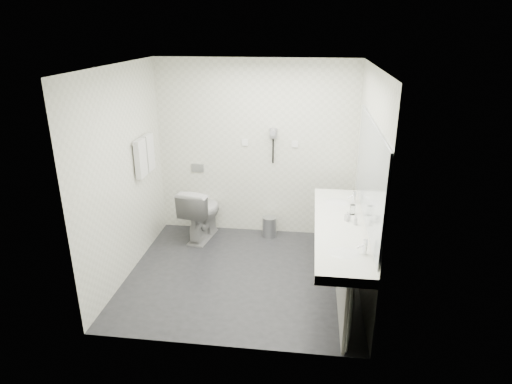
# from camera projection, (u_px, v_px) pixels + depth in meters

# --- Properties ---
(floor) EXTENTS (2.80, 2.80, 0.00)m
(floor) POSITION_uv_depth(u_px,v_px,m) (242.00, 275.00, 5.44)
(floor) COLOR #26262A
(floor) RESTS_ON ground
(ceiling) EXTENTS (2.80, 2.80, 0.00)m
(ceiling) POSITION_uv_depth(u_px,v_px,m) (240.00, 66.00, 4.55)
(ceiling) COLOR white
(ceiling) RESTS_ON wall_back
(wall_back) EXTENTS (2.80, 0.00, 2.80)m
(wall_back) POSITION_uv_depth(u_px,v_px,m) (256.00, 150.00, 6.20)
(wall_back) COLOR silver
(wall_back) RESTS_ON floor
(wall_front) EXTENTS (2.80, 0.00, 2.80)m
(wall_front) POSITION_uv_depth(u_px,v_px,m) (218.00, 229.00, 3.79)
(wall_front) COLOR silver
(wall_front) RESTS_ON floor
(wall_left) EXTENTS (0.00, 2.60, 2.60)m
(wall_left) POSITION_uv_depth(u_px,v_px,m) (124.00, 175.00, 5.16)
(wall_left) COLOR silver
(wall_left) RESTS_ON floor
(wall_right) EXTENTS (0.00, 2.60, 2.60)m
(wall_right) POSITION_uv_depth(u_px,v_px,m) (367.00, 185.00, 4.83)
(wall_right) COLOR silver
(wall_right) RESTS_ON floor
(vanity_counter) EXTENTS (0.55, 2.20, 0.10)m
(vanity_counter) POSITION_uv_depth(u_px,v_px,m) (340.00, 228.00, 4.84)
(vanity_counter) COLOR white
(vanity_counter) RESTS_ON floor
(vanity_panel) EXTENTS (0.03, 2.15, 0.75)m
(vanity_panel) POSITION_uv_depth(u_px,v_px,m) (340.00, 262.00, 4.99)
(vanity_panel) COLOR gray
(vanity_panel) RESTS_ON floor
(vanity_post_near) EXTENTS (0.06, 0.06, 0.75)m
(vanity_post_near) POSITION_uv_depth(u_px,v_px,m) (349.00, 320.00, 4.02)
(vanity_post_near) COLOR silver
(vanity_post_near) RESTS_ON floor
(vanity_post_far) EXTENTS (0.06, 0.06, 0.75)m
(vanity_post_far) POSITION_uv_depth(u_px,v_px,m) (338.00, 224.00, 5.95)
(vanity_post_far) COLOR silver
(vanity_post_far) RESTS_ON floor
(mirror) EXTENTS (0.02, 2.20, 1.05)m
(mirror) POSITION_uv_depth(u_px,v_px,m) (369.00, 173.00, 4.58)
(mirror) COLOR #B2BCC6
(mirror) RESTS_ON wall_right
(basin_near) EXTENTS (0.40, 0.31, 0.05)m
(basin_near) POSITION_uv_depth(u_px,v_px,m) (344.00, 254.00, 4.22)
(basin_near) COLOR white
(basin_near) RESTS_ON vanity_counter
(basin_far) EXTENTS (0.40, 0.31, 0.05)m
(basin_far) POSITION_uv_depth(u_px,v_px,m) (337.00, 203.00, 5.43)
(basin_far) COLOR white
(basin_far) RESTS_ON vanity_counter
(faucet_near) EXTENTS (0.04, 0.04, 0.15)m
(faucet_near) POSITION_uv_depth(u_px,v_px,m) (365.00, 247.00, 4.17)
(faucet_near) COLOR silver
(faucet_near) RESTS_ON vanity_counter
(faucet_far) EXTENTS (0.04, 0.04, 0.15)m
(faucet_far) POSITION_uv_depth(u_px,v_px,m) (354.00, 197.00, 5.38)
(faucet_far) COLOR silver
(faucet_far) RESTS_ON vanity_counter
(soap_bottle_a) EXTENTS (0.07, 0.07, 0.11)m
(soap_bottle_a) POSITION_uv_depth(u_px,v_px,m) (348.00, 216.00, 4.88)
(soap_bottle_a) COLOR silver
(soap_bottle_a) RESTS_ON vanity_counter
(soap_bottle_c) EXTENTS (0.06, 0.06, 0.11)m
(soap_bottle_c) POSITION_uv_depth(u_px,v_px,m) (356.00, 220.00, 4.79)
(soap_bottle_c) COLOR silver
(soap_bottle_c) RESTS_ON vanity_counter
(glass_left) EXTENTS (0.07, 0.07, 0.12)m
(glass_left) POSITION_uv_depth(u_px,v_px,m) (352.00, 210.00, 5.06)
(glass_left) COLOR silver
(glass_left) RESTS_ON vanity_counter
(toilet) EXTENTS (0.56, 0.84, 0.78)m
(toilet) POSITION_uv_depth(u_px,v_px,m) (201.00, 212.00, 6.28)
(toilet) COLOR white
(toilet) RESTS_ON floor
(flush_plate) EXTENTS (0.18, 0.02, 0.12)m
(flush_plate) POSITION_uv_depth(u_px,v_px,m) (198.00, 168.00, 6.39)
(flush_plate) COLOR #B2B5BA
(flush_plate) RESTS_ON wall_back
(pedal_bin) EXTENTS (0.23, 0.23, 0.28)m
(pedal_bin) POSITION_uv_depth(u_px,v_px,m) (269.00, 227.00, 6.40)
(pedal_bin) COLOR #B2B5BA
(pedal_bin) RESTS_ON floor
(bin_lid) EXTENTS (0.20, 0.20, 0.02)m
(bin_lid) POSITION_uv_depth(u_px,v_px,m) (270.00, 218.00, 6.34)
(bin_lid) COLOR #B2B5BA
(bin_lid) RESTS_ON pedal_bin
(towel_rail) EXTENTS (0.02, 0.62, 0.02)m
(towel_rail) POSITION_uv_depth(u_px,v_px,m) (142.00, 139.00, 5.56)
(towel_rail) COLOR silver
(towel_rail) RESTS_ON wall_left
(towel_near) EXTENTS (0.07, 0.24, 0.48)m
(towel_near) POSITION_uv_depth(u_px,v_px,m) (141.00, 159.00, 5.51)
(towel_near) COLOR silver
(towel_near) RESTS_ON towel_rail
(towel_far) EXTENTS (0.07, 0.24, 0.48)m
(towel_far) POSITION_uv_depth(u_px,v_px,m) (149.00, 152.00, 5.77)
(towel_far) COLOR silver
(towel_far) RESTS_ON towel_rail
(dryer_cradle) EXTENTS (0.10, 0.04, 0.14)m
(dryer_cradle) POSITION_uv_depth(u_px,v_px,m) (273.00, 133.00, 6.06)
(dryer_cradle) COLOR gray
(dryer_cradle) RESTS_ON wall_back
(dryer_barrel) EXTENTS (0.08, 0.14, 0.08)m
(dryer_barrel) POSITION_uv_depth(u_px,v_px,m) (273.00, 132.00, 5.98)
(dryer_barrel) COLOR gray
(dryer_barrel) RESTS_ON dryer_cradle
(dryer_cord) EXTENTS (0.02, 0.02, 0.35)m
(dryer_cord) POSITION_uv_depth(u_px,v_px,m) (273.00, 151.00, 6.13)
(dryer_cord) COLOR black
(dryer_cord) RESTS_ON dryer_cradle
(switch_plate_a) EXTENTS (0.09, 0.02, 0.09)m
(switch_plate_a) POSITION_uv_depth(u_px,v_px,m) (245.00, 143.00, 6.17)
(switch_plate_a) COLOR white
(switch_plate_a) RESTS_ON wall_back
(switch_plate_b) EXTENTS (0.09, 0.02, 0.09)m
(switch_plate_b) POSITION_uv_depth(u_px,v_px,m) (295.00, 144.00, 6.09)
(switch_plate_b) COLOR white
(switch_plate_b) RESTS_ON wall_back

